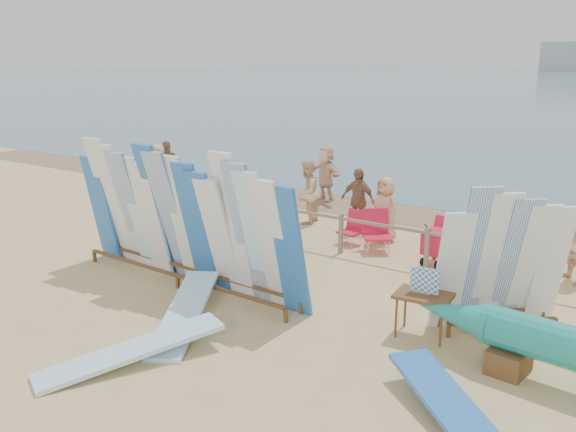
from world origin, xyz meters
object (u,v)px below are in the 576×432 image
Objects in this scene: flat_board_b at (132,363)px; beach_chair_right at (377,240)px; beachgoer_0 at (158,174)px; beachgoer_extra_1 at (168,169)px; beach_chair_left at (351,234)px; beachgoer_4 at (358,200)px; flat_board_d at (459,431)px; beachgoer_2 at (307,192)px; flat_board_a at (186,324)px; stroller at (437,246)px; beachgoer_11 at (325,174)px; beachgoer_6 at (385,209)px; main_surfboard_rack at (183,223)px; beachgoer_8 at (575,244)px; vendor_table at (423,314)px; side_surfboard_rack at (502,265)px.

flat_board_b is 6.66m from beach_chair_right.
beachgoer_extra_1 is at bearing 91.09° from beachgoer_0.
beachgoer_4 reaches higher than beach_chair_left.
flat_board_d is 9.37m from beachgoer_2.
stroller is (2.29, 5.19, 0.39)m from flat_board_a.
beachgoer_4 is 0.95× the size of beachgoer_11.
beachgoer_extra_1 is at bearing -179.91° from beach_chair_left.
beachgoer_0 is 1.10× the size of beachgoer_4.
beachgoer_2 is (-2.60, 1.16, 0.56)m from beach_chair_right.
beachgoer_extra_1 is (-7.30, 8.06, 0.86)m from flat_board_b.
beachgoer_6 reaches higher than stroller.
beach_chair_left is at bearing 129.44° from beach_chair_right.
beach_chair_right is at bearing 64.47° from main_surfboard_rack.
flat_board_d is 2.89× the size of beach_chair_right.
beachgoer_4 is at bearing 159.54° from stroller.
flat_board_a is 1.74× the size of beachgoer_6.
beachgoer_2 is at bearing -50.84° from beachgoer_11.
beachgoer_11 is 1.01× the size of beachgoer_2.
stroller is at bearing 37.54° from flat_board_a.
beachgoer_0 is 7.25m from beachgoer_6.
flat_board_d is 6.01m from beachgoer_8.
flat_board_a is 1.69× the size of beachgoer_4.
flat_board_a is 6.50m from beachgoer_4.
vendor_table is at bearing 91.46° from beachgoer_extra_1.
vendor_table is 0.71× the size of beachgoer_4.
main_surfboard_rack is 5.15m from beachgoer_6.
beachgoer_extra_1 reaches higher than beachgoer_11.
beachgoer_4 is (-5.13, 0.85, 0.03)m from beachgoer_8.
beachgoer_11 is (-6.89, 6.16, -0.25)m from side_surfboard_rack.
beach_chair_right is (0.74, -0.17, 0.04)m from beach_chair_left.
beach_chair_right is 0.56× the size of beachgoer_11.
main_surfboard_rack is 3.33× the size of beachgoer_2.
vendor_table is 5.12m from beachgoer_6.
beachgoer_11 is at bearing 143.08° from beachgoer_extra_1.
flat_board_b is at bearing -81.27° from beachgoer_4.
beachgoer_4 is 1.00m from beachgoer_6.
beachgoer_2 is (-0.50, 5.10, -0.39)m from main_surfboard_rack.
beachgoer_0 is at bearing 158.52° from flat_board_b.
beachgoer_6 is (1.88, 4.77, -0.45)m from main_surfboard_rack.
beachgoer_6 is 0.93× the size of beachgoer_11.
main_surfboard_rack reaches higher than flat_board_d.
main_surfboard_rack is 7.90m from beachgoer_extra_1.
beachgoer_8 reaches higher than flat_board_a.
vendor_table is 0.73× the size of beachgoer_6.
beachgoer_2 is at bearing 132.34° from vendor_table.
main_surfboard_rack reaches higher than stroller.
side_surfboard_rack is at bearing -42.09° from beachgoer_0.
flat_board_a is at bearing 126.59° from flat_board_b.
flat_board_d is at bearing -60.57° from stroller.
beachgoer_11 is (-3.28, 2.76, 0.06)m from beachgoer_6.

